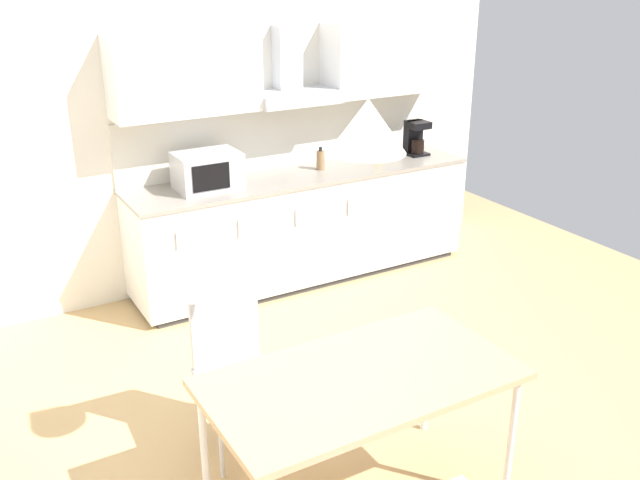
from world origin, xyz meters
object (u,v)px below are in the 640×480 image
coffee_maker (415,138)px  bottle_yellow (378,151)px  bottle_brown (321,160)px  pendant_lamp (368,126)px  microwave (208,171)px  chair_far_left (232,360)px  dining_table (361,384)px

coffee_maker → bottle_yellow: bearing=-173.1°
bottle_brown → pendant_lamp: bearing=-116.4°
microwave → chair_far_left: (-0.60, -1.78, -0.53)m
microwave → coffee_maker: 1.98m
coffee_maker → pendant_lamp: 3.53m
coffee_maker → bottle_brown: (-0.97, -0.00, -0.07)m
bottle_yellow → dining_table: bearing=-125.8°
chair_far_left → pendant_lamp: size_ratio=2.72×
coffee_maker → pendant_lamp: size_ratio=0.94×
coffee_maker → dining_table: (-2.25, -2.58, -0.36)m
bottle_brown → dining_table: 2.89m
dining_table → pendant_lamp: 1.22m
bottle_brown → chair_far_left: bottle_brown is taller
dining_table → pendant_lamp: bearing=-116.6°
bottle_yellow → dining_table: bottle_yellow is taller
bottle_brown → chair_far_left: (-1.60, -1.81, -0.47)m
coffee_maker → bottle_yellow: 0.44m
dining_table → chair_far_left: chair_far_left is taller
coffee_maker → dining_table: 3.45m
bottle_brown → dining_table: bottle_brown is taller
bottle_brown → pendant_lamp: pendant_lamp is taller
microwave → bottle_yellow: microwave is taller
pendant_lamp → coffee_maker: bearing=48.9°
bottle_brown → bottle_yellow: size_ratio=0.85×
chair_far_left → bottle_yellow: bearing=39.3°
bottle_brown → bottle_yellow: (0.54, -0.05, 0.01)m
microwave → dining_table: size_ratio=0.33×
coffee_maker → chair_far_left: bearing=-144.9°
bottle_brown → pendant_lamp: size_ratio=0.59×
pendant_lamp → bottle_yellow: bearing=54.2°
dining_table → pendant_lamp: pendant_lamp is taller
bottle_brown → coffee_maker: bearing=0.1°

